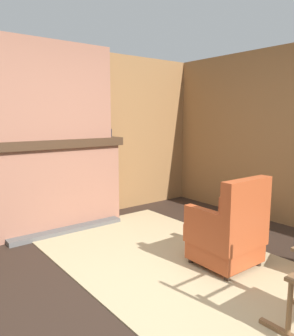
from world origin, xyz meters
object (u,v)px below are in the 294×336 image
at_px(armchair, 229,233).
at_px(decorative_plate_on_mantel, 61,130).
at_px(storage_case, 103,133).
at_px(firewood_stack, 234,215).
at_px(oil_lamp_vase, 37,131).

bearing_deg(armchair, decorative_plate_on_mantel, 18.79).
distance_m(storage_case, decorative_plate_on_mantel, 0.65).
height_order(firewood_stack, storage_case, storage_case).
height_order(firewood_stack, oil_lamp_vase, oil_lamp_vase).
bearing_deg(decorative_plate_on_mantel, firewood_stack, 52.31).
bearing_deg(decorative_plate_on_mantel, storage_case, 88.21).
bearing_deg(oil_lamp_vase, armchair, 25.76).
height_order(armchair, firewood_stack, armchair).
bearing_deg(armchair, firewood_stack, -54.28).
relative_size(oil_lamp_vase, storage_case, 1.52).
bearing_deg(firewood_stack, oil_lamp_vase, -122.86).
bearing_deg(firewood_stack, storage_case, -139.21).
bearing_deg(decorative_plate_on_mantel, oil_lamp_vase, -86.61).
bearing_deg(storage_case, decorative_plate_on_mantel, -91.79).
relative_size(armchair, decorative_plate_on_mantel, 4.03).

